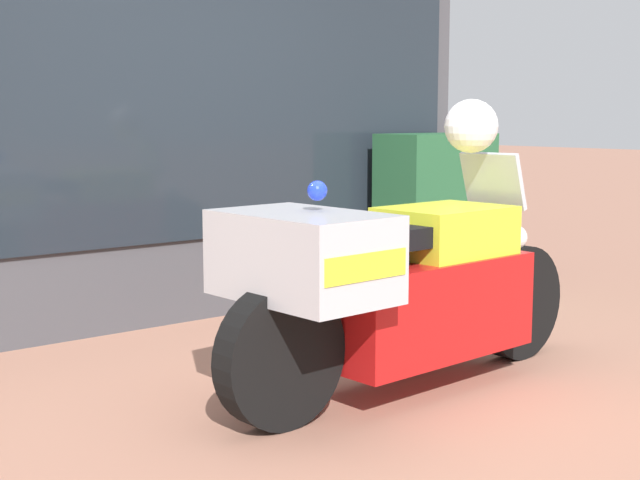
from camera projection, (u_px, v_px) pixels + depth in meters
ground_plane at (341, 392)px, 4.41m from camera, size 60.00×60.00×0.00m
shop_building at (85, 0)px, 5.44m from camera, size 5.31×0.55×4.10m
window_display at (189, 248)px, 6.12m from camera, size 4.03×0.30×1.90m
paramedic_motorcycle at (393, 284)px, 4.30m from camera, size 2.36×0.82×1.17m
utility_cabinet at (435, 215)px, 6.74m from camera, size 0.88×0.46×1.23m
white_helmet at (471, 126)px, 4.57m from camera, size 0.28×0.28×0.28m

